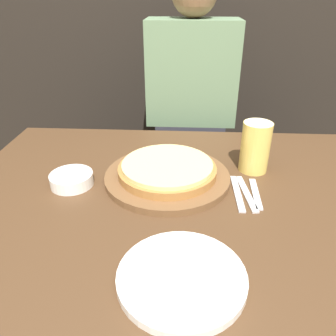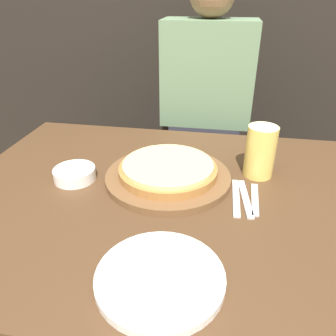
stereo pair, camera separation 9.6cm
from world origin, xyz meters
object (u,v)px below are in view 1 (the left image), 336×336
object	(u,v)px
diner_person	(190,136)
dinner_plate	(184,277)
dinner_knife	(247,193)
spoon	(256,194)
beer_glass	(256,145)
pizza_on_board	(168,173)
side_bowl	(72,179)
fork	(238,193)

from	to	relation	value
diner_person	dinner_plate	bearing A→B (deg)	-90.98
dinner_knife	spoon	world-z (taller)	same
beer_glass	dinner_plate	world-z (taller)	beer_glass
pizza_on_board	dinner_plate	distance (m)	0.39
pizza_on_board	diner_person	size ratio (longest dim) A/B	0.28
pizza_on_board	spoon	bearing A→B (deg)	-14.65
spoon	pizza_on_board	bearing A→B (deg)	165.35
dinner_plate	side_bowl	world-z (taller)	side_bowl
dinner_plate	fork	bearing A→B (deg)	65.36
fork	pizza_on_board	bearing A→B (deg)	161.90
pizza_on_board	side_bowl	size ratio (longest dim) A/B	3.01
pizza_on_board	diner_person	distance (m)	0.60
pizza_on_board	dinner_knife	world-z (taller)	pizza_on_board
pizza_on_board	dinner_plate	size ratio (longest dim) A/B	1.46
beer_glass	dinner_knife	xyz separation A→B (m)	(-0.04, -0.14, -0.08)
fork	beer_glass	bearing A→B (deg)	65.86
dinner_plate	fork	world-z (taller)	dinner_plate
pizza_on_board	side_bowl	xyz separation A→B (m)	(-0.27, -0.04, -0.01)
beer_glass	side_bowl	world-z (taller)	beer_glass
side_bowl	spoon	bearing A→B (deg)	-2.31
side_bowl	spoon	xyz separation A→B (m)	(0.52, -0.02, -0.02)
diner_person	fork	bearing A→B (deg)	-78.60
pizza_on_board	beer_glass	distance (m)	0.28
dinner_plate	fork	size ratio (longest dim) A/B	1.40
dinner_knife	spoon	distance (m)	0.02
dinner_knife	spoon	size ratio (longest dim) A/B	1.18
beer_glass	fork	distance (m)	0.18
dinner_plate	dinner_knife	xyz separation A→B (m)	(0.17, 0.32, -0.01)
pizza_on_board	side_bowl	bearing A→B (deg)	-170.85
spoon	diner_person	bearing A→B (deg)	105.61
side_bowl	fork	world-z (taller)	side_bowl
fork	dinner_knife	size ratio (longest dim) A/B	1.00
side_bowl	spoon	world-z (taller)	side_bowl
fork	dinner_knife	world-z (taller)	same
side_bowl	dinner_knife	distance (m)	0.50
spoon	diner_person	distance (m)	0.68
fork	dinner_knife	xyz separation A→B (m)	(0.02, 0.00, 0.00)
side_bowl	dinner_knife	bearing A→B (deg)	-2.42
dinner_knife	spoon	xyz separation A→B (m)	(0.02, 0.00, 0.00)
spoon	dinner_plate	bearing A→B (deg)	-121.62
beer_glass	diner_person	distance (m)	0.57
side_bowl	pizza_on_board	bearing A→B (deg)	9.15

